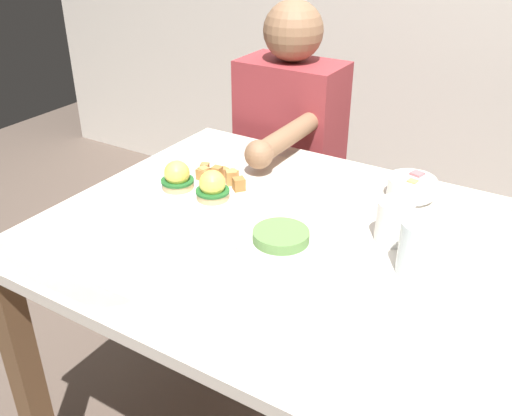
% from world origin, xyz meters
% --- Properties ---
extents(dining_table, '(1.20, 0.90, 0.74)m').
position_xyz_m(dining_table, '(0.00, 0.00, 0.63)').
color(dining_table, silver).
rests_on(dining_table, ground_plane).
extents(eggs_benedict_plate, '(0.27, 0.27, 0.09)m').
position_xyz_m(eggs_benedict_plate, '(-0.33, 0.04, 0.77)').
color(eggs_benedict_plate, white).
rests_on(eggs_benedict_plate, dining_table).
extents(fruit_bowl, '(0.12, 0.12, 0.06)m').
position_xyz_m(fruit_bowl, '(0.13, 0.31, 0.77)').
color(fruit_bowl, white).
rests_on(fruit_bowl, dining_table).
extents(coffee_mug, '(0.11, 0.08, 0.09)m').
position_xyz_m(coffee_mug, '(0.17, 0.10, 0.79)').
color(coffee_mug, white).
rests_on(coffee_mug, dining_table).
extents(fork, '(0.15, 0.06, 0.00)m').
position_xyz_m(fork, '(-0.36, -0.29, 0.74)').
color(fork, silver).
rests_on(fork, dining_table).
extents(water_glass_near, '(0.08, 0.08, 0.11)m').
position_xyz_m(water_glass_near, '(0.25, 0.00, 0.79)').
color(water_glass_near, silver).
rests_on(water_glass_near, dining_table).
extents(side_plate, '(0.20, 0.20, 0.04)m').
position_xyz_m(side_plate, '(-0.03, -0.05, 0.75)').
color(side_plate, white).
rests_on(side_plate, dining_table).
extents(diner_person, '(0.34, 0.54, 1.14)m').
position_xyz_m(diner_person, '(-0.38, 0.60, 0.65)').
color(diner_person, '#33333D').
rests_on(diner_person, ground_plane).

